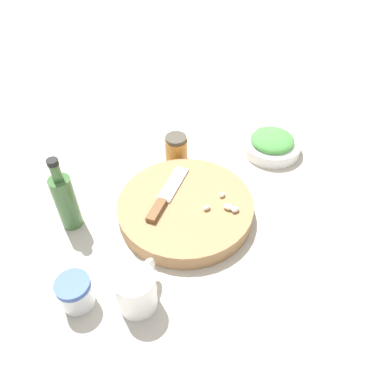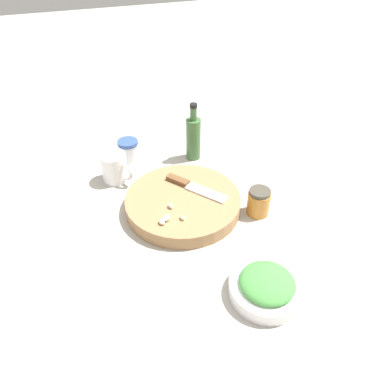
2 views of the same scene
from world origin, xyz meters
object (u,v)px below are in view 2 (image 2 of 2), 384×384
at_px(honey_jar, 259,202).
at_px(chef_knife, 192,186).
at_px(herb_bowl, 266,286).
at_px(spice_jar, 129,150).
at_px(cutting_board, 183,203).
at_px(oil_bottle, 193,137).
at_px(garlic_cloves, 168,216).
at_px(coffee_mug, 115,168).

bearing_deg(honey_jar, chef_knife, -127.91).
bearing_deg(herb_bowl, spice_jar, -165.01).
bearing_deg(cutting_board, honey_jar, 65.74).
bearing_deg(chef_knife, cutting_board, 1.99).
xyz_separation_m(herb_bowl, honey_jar, (-0.25, 0.11, 0.01)).
bearing_deg(spice_jar, honey_jar, 35.97).
bearing_deg(oil_bottle, honey_jar, 12.58).
bearing_deg(herb_bowl, oil_bottle, 176.38).
relative_size(garlic_cloves, coffee_mug, 0.72).
distance_m(herb_bowl, spice_jar, 0.65).
bearing_deg(honey_jar, coffee_mug, -129.81).
distance_m(garlic_cloves, coffee_mug, 0.28).
bearing_deg(herb_bowl, chef_knife, -173.56).
bearing_deg(spice_jar, coffee_mug, -31.46).
relative_size(cutting_board, oil_bottle, 1.66).
bearing_deg(garlic_cloves, oil_bottle, 149.84).
bearing_deg(spice_jar, chef_knife, 25.67).
relative_size(honey_jar, oil_bottle, 0.40).
distance_m(chef_knife, coffee_mug, 0.25).
bearing_deg(chef_knife, garlic_cloves, 7.29).
height_order(spice_jar, coffee_mug, coffee_mug).
bearing_deg(cutting_board, herb_bowl, 13.48).
distance_m(chef_knife, herb_bowl, 0.37).
bearing_deg(garlic_cloves, honey_jar, 86.24).
height_order(cutting_board, oil_bottle, oil_bottle).
xyz_separation_m(coffee_mug, oil_bottle, (-0.04, 0.27, 0.03)).
bearing_deg(garlic_cloves, spice_jar, -175.86).
xyz_separation_m(garlic_cloves, oil_bottle, (-0.31, 0.18, 0.03)).
distance_m(coffee_mug, oil_bottle, 0.27).
xyz_separation_m(cutting_board, coffee_mug, (-0.20, -0.15, 0.02)).
height_order(chef_knife, garlic_cloves, same).
height_order(cutting_board, chef_knife, chef_knife).
bearing_deg(cutting_board, chef_knife, 129.39).
height_order(spice_jar, honey_jar, honey_jar).
height_order(garlic_cloves, spice_jar, spice_jar).
relative_size(cutting_board, garlic_cloves, 4.37).
xyz_separation_m(cutting_board, garlic_cloves, (0.07, -0.06, 0.03)).
bearing_deg(coffee_mug, chef_knife, 48.75).
bearing_deg(oil_bottle, cutting_board, -25.90).
height_order(chef_knife, herb_bowl, herb_bowl).
height_order(cutting_board, spice_jar, spice_jar).
height_order(herb_bowl, oil_bottle, oil_bottle).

